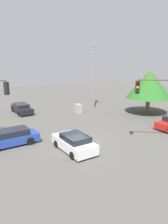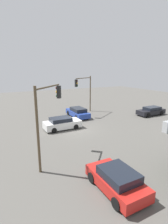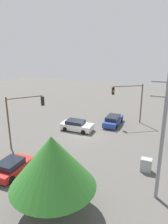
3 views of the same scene
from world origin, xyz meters
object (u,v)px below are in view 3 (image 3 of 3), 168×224
traffic_signal_main (130,97)px  traffic_signal_cross (23,112)px  sedan_blue (113,120)px  sedan_red (12,167)px  electrical_cabinet (146,165)px  sedan_white (77,126)px

traffic_signal_main → traffic_signal_cross: traffic_signal_cross is taller
sedan_blue → sedan_red: sedan_blue is taller
sedan_red → electrical_cabinet: 12.31m
sedan_white → traffic_signal_main: 8.74m
sedan_red → traffic_signal_main: bearing=67.7°
sedan_white → sedan_blue: bearing=134.9°
sedan_red → traffic_signal_cross: traffic_signal_cross is taller
traffic_signal_main → electrical_cabinet: bearing=76.7°
sedan_white → traffic_signal_cross: 8.20m
sedan_red → sedan_white: (1.07, 11.77, 0.02)m
electrical_cabinet → sedan_red: bearing=-155.5°
sedan_blue → sedan_red: (-5.10, -15.79, -0.02)m
electrical_cabinet → traffic_signal_cross: bearing=179.5°
sedan_white → sedan_red: bearing=-5.2°
sedan_red → traffic_signal_cross: (-2.44, 5.21, 3.46)m
sedan_blue → traffic_signal_cross: (-7.54, -10.58, 3.44)m
sedan_blue → sedan_white: size_ratio=1.10×
sedan_blue → traffic_signal_main: bearing=35.4°
traffic_signal_cross → electrical_cabinet: size_ratio=4.69×
sedan_white → electrical_cabinet: sedan_white is taller
sedan_blue → sedan_red: size_ratio=1.19×
sedan_red → traffic_signal_cross: 6.71m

